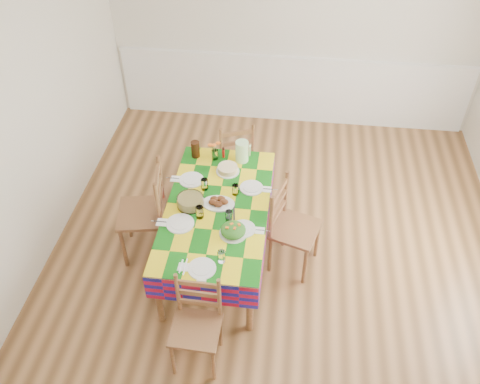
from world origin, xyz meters
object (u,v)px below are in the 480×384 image
(green_pitcher, at_px, (242,151))
(chair_right, at_px, (291,228))
(tea_pitcher, at_px, (195,149))
(chair_left, at_px, (146,213))
(chair_near, at_px, (197,325))
(dining_table, at_px, (217,213))
(chair_far, at_px, (234,154))
(meat_platter, at_px, (218,202))

(green_pitcher, distance_m, chair_right, 0.93)
(tea_pitcher, height_order, chair_left, chair_left)
(tea_pitcher, distance_m, chair_near, 1.86)
(dining_table, distance_m, chair_near, 1.10)
(dining_table, height_order, chair_far, chair_far)
(meat_platter, xyz_separation_m, chair_right, (0.68, -0.02, -0.22))
(meat_platter, height_order, chair_near, chair_near)
(dining_table, height_order, chair_right, chair_right)
(meat_platter, height_order, green_pitcher, green_pitcher)
(chair_far, xyz_separation_m, chair_right, (0.67, -1.07, 0.03))
(chair_near, bearing_deg, chair_left, 123.44)
(chair_left, relative_size, chair_right, 1.07)
(chair_right, bearing_deg, tea_pitcher, 72.91)
(dining_table, xyz_separation_m, chair_left, (-0.68, 0.01, -0.09))
(meat_platter, bearing_deg, tea_pitcher, 116.34)
(dining_table, xyz_separation_m, chair_right, (0.68, 0.01, -0.13))
(green_pitcher, height_order, chair_right, chair_right)
(tea_pitcher, bearing_deg, chair_far, 47.37)
(tea_pitcher, xyz_separation_m, chair_right, (1.01, -0.70, -0.29))
(chair_right, bearing_deg, chair_far, 49.44)
(meat_platter, distance_m, chair_far, 1.08)
(meat_platter, xyz_separation_m, tea_pitcher, (-0.33, 0.67, 0.06))
(chair_left, bearing_deg, chair_near, 21.49)
(meat_platter, relative_size, chair_near, 0.35)
(dining_table, xyz_separation_m, meat_platter, (0.00, 0.04, 0.10))
(meat_platter, xyz_separation_m, chair_far, (0.01, 1.05, -0.26))
(meat_platter, bearing_deg, dining_table, -97.39)
(meat_platter, relative_size, chair_far, 0.34)
(dining_table, height_order, tea_pitcher, tea_pitcher)
(dining_table, xyz_separation_m, tea_pitcher, (-0.33, 0.71, 0.16))
(meat_platter, bearing_deg, chair_far, 89.46)
(green_pitcher, relative_size, chair_near, 0.26)
(chair_right, bearing_deg, meat_platter, 105.54)
(meat_platter, xyz_separation_m, chair_left, (-0.68, -0.03, -0.19))
(chair_far, relative_size, chair_left, 0.87)
(meat_platter, relative_size, green_pitcher, 1.34)
(green_pitcher, bearing_deg, tea_pitcher, 178.73)
(meat_platter, distance_m, green_pitcher, 0.68)
(chair_near, xyz_separation_m, chair_right, (0.68, 1.10, 0.05))
(green_pitcher, height_order, chair_near, green_pitcher)
(dining_table, xyz_separation_m, green_pitcher, (0.14, 0.70, 0.18))
(tea_pitcher, xyz_separation_m, chair_near, (0.33, -1.79, -0.33))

